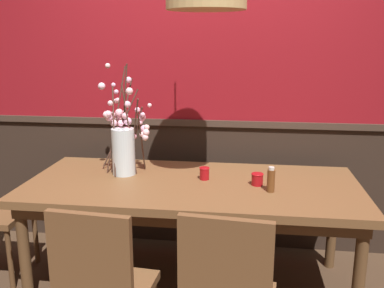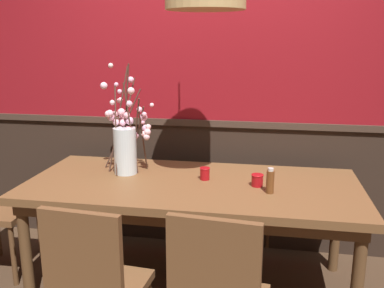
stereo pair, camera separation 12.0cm
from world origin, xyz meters
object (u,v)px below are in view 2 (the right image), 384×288
candle_holder_nearer_edge (257,180)px  condiment_bottle (270,181)px  dining_table (192,194)px  chair_far_side_left (172,171)px  chair_far_side_right (248,174)px  chair_near_side_left (95,284)px  vase_with_blossoms (126,143)px  candle_holder_nearer_center (205,173)px

candle_holder_nearer_edge → condiment_bottle: 0.14m
dining_table → chair_far_side_left: chair_far_side_left is taller
chair_far_side_right → chair_near_side_left: size_ratio=1.02×
dining_table → vase_with_blossoms: bearing=165.3°
chair_far_side_right → chair_near_side_left: chair_far_side_right is taller
vase_with_blossoms → candle_holder_nearer_center: (0.56, -0.06, -0.17)m
chair_far_side_left → dining_table: bearing=-69.1°
chair_far_side_right → candle_holder_nearer_center: chair_far_side_right is taller
dining_table → chair_far_side_left: 0.98m
dining_table → condiment_bottle: 0.54m
chair_far_side_right → candle_holder_nearer_edge: 0.95m
dining_table → vase_with_blossoms: 0.58m
condiment_bottle → candle_holder_nearer_center: bearing=156.7°
candle_holder_nearer_center → dining_table: bearing=-136.5°
chair_near_side_left → vase_with_blossoms: 1.13m
chair_far_side_right → chair_far_side_left: chair_far_side_right is taller
dining_table → vase_with_blossoms: vase_with_blossoms is taller
chair_far_side_left → candle_holder_nearer_center: (0.42, -0.83, 0.27)m
dining_table → chair_near_side_left: (-0.31, -0.90, -0.14)m
chair_far_side_right → condiment_bottle: chair_far_side_right is taller
chair_near_side_left → candle_holder_nearer_center: bearing=68.4°
chair_near_side_left → candle_holder_nearer_center: size_ratio=11.33×
chair_far_side_right → condiment_bottle: (0.17, -1.02, 0.29)m
dining_table → chair_far_side_left: bearing=110.9°
dining_table → chair_far_side_left: size_ratio=2.29×
chair_far_side_left → candle_holder_nearer_center: size_ratio=11.33×
vase_with_blossoms → candle_holder_nearer_center: 0.59m
vase_with_blossoms → condiment_bottle: size_ratio=4.77×
vase_with_blossoms → candle_holder_nearer_center: bearing=-5.9°
dining_table → condiment_bottle: condiment_bottle is taller
vase_with_blossoms → candle_holder_nearer_center: size_ratio=9.07×
vase_with_blossoms → condiment_bottle: vase_with_blossoms is taller
candle_holder_nearer_edge → condiment_bottle: condiment_bottle is taller
chair_far_side_right → chair_far_side_left: bearing=-179.4°
vase_with_blossoms → candle_holder_nearer_edge: bearing=-8.1°
chair_near_side_left → candle_holder_nearer_edge: size_ratio=12.01×
chair_far_side_right → chair_far_side_left: (-0.67, -0.01, -0.00)m
chair_near_side_left → condiment_bottle: chair_near_side_left is taller
vase_with_blossoms → condiment_bottle: bearing=-13.7°
chair_far_side_left → candle_holder_nearer_edge: 1.21m
chair_near_side_left → vase_with_blossoms: bearing=99.9°
vase_with_blossoms → candle_holder_nearer_edge: (0.91, -0.13, -0.17)m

